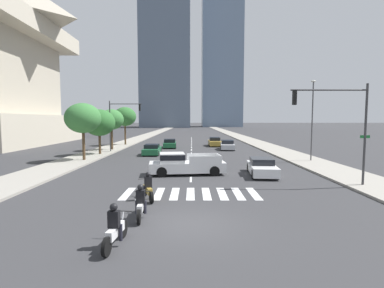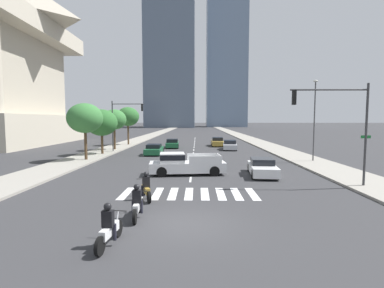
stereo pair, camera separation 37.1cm
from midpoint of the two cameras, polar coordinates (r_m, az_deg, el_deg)
ground_plane at (r=12.17m, az=-0.34°, el=-15.35°), size 800.00×800.00×0.00m
sidewalk_east at (r=43.16m, az=16.30°, el=-0.89°), size 4.00×260.00×0.15m
sidewalk_west at (r=43.30m, az=-15.01°, el=-0.84°), size 4.00×260.00×0.15m
crosswalk_near at (r=16.73m, az=0.04°, el=-9.71°), size 7.65×2.81×0.01m
lane_divider_center at (r=44.39m, az=0.64°, el=-0.64°), size 0.14×50.00×0.01m
motorcycle_lead at (r=15.61m, az=-8.37°, el=-8.63°), size 1.05×2.03×1.49m
motorcycle_trailing at (r=10.35m, az=-14.93°, el=-15.77°), size 0.70×2.09×1.49m
motorcycle_third at (r=12.84m, az=-9.88°, el=-11.61°), size 0.70×2.15×1.49m
pickup_truck at (r=22.24m, az=-1.18°, el=-3.96°), size 5.92×2.56×1.67m
sedan_silver_0 at (r=41.20m, az=7.70°, el=-0.25°), size 2.25×4.65×1.32m
sedan_green_1 at (r=35.42m, az=-7.15°, el=-1.10°), size 1.97×4.80×1.25m
sedan_gold_2 at (r=46.67m, az=5.23°, el=0.39°), size 1.91×4.80×1.38m
sedan_white_3 at (r=22.77m, az=14.10°, el=-4.46°), size 2.22×4.73×1.26m
sedan_green_4 at (r=43.64m, az=-3.65°, el=0.06°), size 2.10×4.45×1.32m
traffic_signal_near at (r=19.91m, az=27.34°, el=4.96°), size 4.97×0.28×6.25m
traffic_signal_far at (r=38.49m, az=-13.03°, el=5.17°), size 4.41×0.28×6.46m
street_lamp_east at (r=31.03m, az=23.24°, el=5.33°), size 0.50×0.24×7.89m
street_tree_nearest at (r=31.22m, az=-19.97°, el=4.77°), size 3.54×3.54×5.71m
street_tree_second at (r=36.04m, az=-17.04°, el=4.03°), size 3.70×3.70×5.28m
street_tree_third at (r=41.08m, az=-14.78°, el=4.65°), size 3.27×3.27×5.47m
street_tree_fourth at (r=48.76m, az=-12.26°, el=5.27°), size 3.63×3.63×6.11m
office_tower_left_skyline at (r=170.75m, az=-4.14°, el=18.83°), size 26.69×27.70×103.25m
office_tower_center_skyline at (r=183.91m, az=6.77°, el=17.68°), size 23.43×21.89×101.93m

